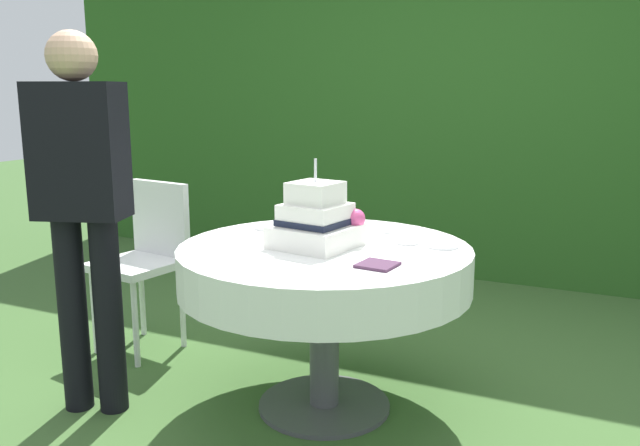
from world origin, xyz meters
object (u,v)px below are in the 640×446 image
garden_chair (147,249)px  serving_plate_left (270,227)px  cake_table (324,270)px  serving_plate_far (381,230)px  serving_plate_right (443,246)px  standing_person (82,199)px  wedding_cake (317,221)px  napkin_stack (377,265)px  serving_plate_near (407,242)px

garden_chair → serving_plate_left: bearing=-2.5°
cake_table → serving_plate_far: serving_plate_far is taller
serving_plate_right → standing_person: 1.50m
wedding_cake → serving_plate_right: bearing=24.5°
napkin_stack → garden_chair: size_ratio=0.15×
napkin_stack → standing_person: 1.25m
wedding_cake → napkin_stack: (0.34, -0.19, -0.10)m
serving_plate_right → serving_plate_left: bearing=178.7°
serving_plate_far → serving_plate_right: size_ratio=0.92×
serving_plate_near → garden_chair: size_ratio=0.11×
serving_plate_far → serving_plate_near: bearing=-44.9°
wedding_cake → garden_chair: wedding_cake is taller
serving_plate_left → garden_chair: bearing=177.5°
standing_person → napkin_stack: bearing=10.5°
serving_plate_near → serving_plate_left: size_ratio=0.69×
cake_table → serving_plate_near: (0.30, 0.20, 0.11)m
garden_chair → serving_plate_right: bearing=-1.9°
cake_table → wedding_cake: bearing=-140.9°
cake_table → garden_chair: 1.18m
serving_plate_far → napkin_stack: size_ratio=0.93×
cake_table → wedding_cake: wedding_cake is taller
cake_table → napkin_stack: napkin_stack is taller
wedding_cake → serving_plate_right: 0.53m
cake_table → wedding_cake: 0.21m
cake_table → serving_plate_far: (0.12, 0.38, 0.11)m
serving_plate_right → napkin_stack: 0.43m
serving_plate_left → serving_plate_right: 0.83m
cake_table → serving_plate_near: bearing=33.5°
serving_plate_far → cake_table: bearing=-106.9°
napkin_stack → serving_plate_left: bearing=148.7°
serving_plate_near → serving_plate_right: bearing=-0.3°
garden_chair → serving_plate_far: bearing=5.8°
cake_table → standing_person: 1.04m
wedding_cake → napkin_stack: 0.40m
serving_plate_far → garden_chair: (-1.27, -0.13, -0.19)m
serving_plate_near → serving_plate_far: same height
serving_plate_near → serving_plate_right: same height
wedding_cake → standing_person: size_ratio=0.23×
serving_plate_near → serving_plate_left: 0.68m
serving_plate_far → standing_person: bearing=-141.5°
cake_table → garden_chair: size_ratio=1.38×
serving_plate_left → napkin_stack: 0.81m
garden_chair → standing_person: 0.82m
serving_plate_far → standing_person: (-1.01, -0.81, 0.20)m
wedding_cake → serving_plate_far: (0.14, 0.40, -0.10)m
cake_table → serving_plate_left: size_ratio=8.30×
standing_person → serving_plate_far: bearing=38.5°
serving_plate_far → napkin_stack: bearing=-71.5°
cake_table → napkin_stack: bearing=-33.5°
napkin_stack → garden_chair: 1.54m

